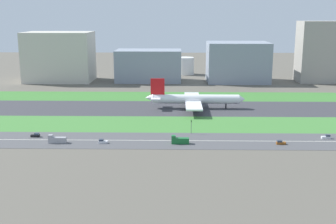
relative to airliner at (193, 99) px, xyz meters
name	(u,v)px	position (x,y,z in m)	size (l,w,h in m)	color
ground_plane	(151,108)	(-27.48, 0.00, -6.23)	(800.00, 800.00, 0.00)	#5B564C
runway	(151,108)	(-27.48, 0.00, -6.18)	(280.00, 46.00, 0.10)	#38383D
grass_median_north	(155,96)	(-27.48, 41.00, -6.18)	(280.00, 36.00, 0.10)	#3D7A33
grass_median_south	(147,124)	(-27.48, -41.00, -6.18)	(280.00, 36.00, 0.10)	#427F38
highway	(143,140)	(-27.48, -73.00, -6.18)	(280.00, 28.00, 0.10)	#4C4C4F
highway_centerline	(143,140)	(-27.48, -73.00, -6.13)	(266.00, 0.50, 0.01)	silver
airliner	(193,99)	(0.00, 0.00, 0.00)	(65.00, 56.00, 19.70)	white
car_1	(36,135)	(-82.04, -68.00, -5.31)	(4.40, 1.80, 2.00)	black
car_0	(281,143)	(38.74, -78.00, -5.31)	(4.40, 1.80, 2.00)	brown
car_2	(326,137)	(63.82, -68.00, -5.31)	(4.40, 1.80, 2.00)	silver
truck_0	(180,140)	(-9.39, -78.00, -4.56)	(8.40, 2.50, 4.00)	#19662D
car_3	(103,141)	(-46.48, -78.00, -5.31)	(4.40, 1.80, 2.00)	silver
truck_1	(57,140)	(-68.58, -78.00, -4.56)	(8.40, 2.50, 4.00)	#99999E
traffic_light	(191,126)	(-3.29, -60.01, -1.94)	(0.36, 0.50, 7.20)	#4C4C51
terminal_building	(59,57)	(-117.48, 114.00, 15.92)	(59.42, 38.99, 44.31)	beige
hangar_building	(149,66)	(-36.44, 114.00, 7.97)	(58.82, 32.26, 28.41)	gray
office_tower	(238,62)	(43.93, 114.00, 11.46)	(54.50, 39.79, 35.39)	gray
cargo_warehouse	(319,52)	(116.26, 114.00, 20.76)	(36.73, 26.11, 53.98)	#9E998E
fuel_tank_west	(185,66)	(-2.15, 159.00, 2.39)	(17.11, 17.11, 17.23)	silver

